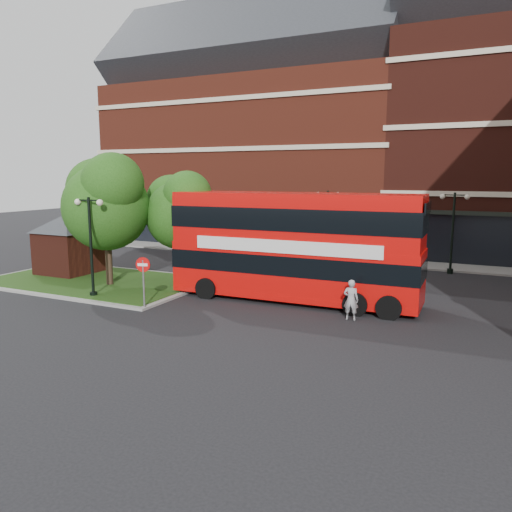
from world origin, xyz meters
The scene contains 15 objects.
ground centered at (0.00, 0.00, 0.00)m, with size 120.00×120.00×0.00m, color black.
pavement_far centered at (0.00, 16.50, 0.06)m, with size 44.00×3.00×0.12m, color slate.
terrace_far_left centered at (-8.00, 24.00, 7.00)m, with size 26.00×12.00×14.00m, color maroon.
traffic_island centered at (-8.00, 3.00, 0.07)m, with size 12.60×7.60×0.15m.
kiosk centered at (-11.00, 4.00, 2.32)m, with size 6.51×6.51×3.60m.
tree_island_west centered at (-6.60, 2.58, 4.79)m, with size 5.40×4.71×7.21m.
tree_island_east centered at (-3.58, 5.06, 4.24)m, with size 4.46×3.90×6.29m.
lamp_island centered at (-5.50, 0.20, 2.83)m, with size 1.72×0.36×5.00m.
lamp_far_left centered at (2.00, 14.50, 2.83)m, with size 1.72×0.36×5.00m.
lamp_far_right centered at (10.00, 14.50, 2.83)m, with size 1.72×0.36×5.00m.
bus centered at (3.66, 4.00, 3.00)m, with size 12.06×3.05×4.58m.
woman centered at (7.06, 2.00, 0.87)m, with size 0.63×0.42×1.74m, color #969799.
car_silver centered at (-1.13, 16.00, 0.67)m, with size 1.59×3.96×1.35m, color #B7BABF.
car_white centered at (3.00, 14.50, 0.74)m, with size 1.56×4.47×1.47m, color white.
no_entry_sign centered at (-1.80, -0.50, 1.73)m, with size 0.66×0.22×2.42m.
Camera 1 is at (12.27, -18.11, 6.07)m, focal length 35.00 mm.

